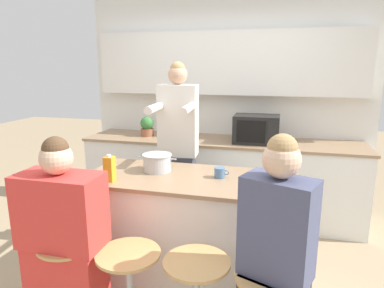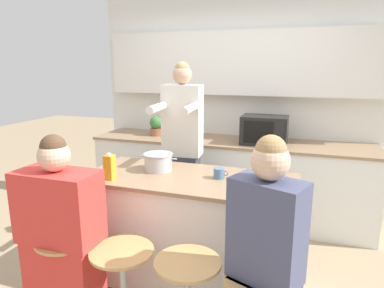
{
  "view_description": "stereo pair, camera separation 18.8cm",
  "coord_description": "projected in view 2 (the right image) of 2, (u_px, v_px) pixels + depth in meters",
  "views": [
    {
      "loc": [
        0.67,
        -2.48,
        1.79
      ],
      "look_at": [
        0.0,
        0.07,
        1.19
      ],
      "focal_mm": 32.0,
      "sensor_mm": 36.0,
      "label": 1
    },
    {
      "loc": [
        0.85,
        -2.43,
        1.79
      ],
      "look_at": [
        0.0,
        0.07,
        1.19
      ],
      "focal_mm": 32.0,
      "sensor_mm": 36.0,
      "label": 2
    }
  ],
  "objects": [
    {
      "name": "bar_stool_center_left",
      "position": [
        123.0,
        285.0,
        2.26
      ],
      "size": [
        0.42,
        0.42,
        0.63
      ],
      "color": "tan",
      "rests_on": "ground_plane"
    },
    {
      "name": "banana_bunch",
      "position": [
        269.0,
        182.0,
        2.5
      ],
      "size": [
        0.18,
        0.13,
        0.06
      ],
      "color": "yellow",
      "rests_on": "kitchen_island"
    },
    {
      "name": "wall_back",
      "position": [
        236.0,
        87.0,
        4.19
      ],
      "size": [
        3.51,
        0.22,
        2.7
      ],
      "color": "silver",
      "rests_on": "ground_plane"
    },
    {
      "name": "person_wrapped_blanket",
      "position": [
        62.0,
        239.0,
        2.33
      ],
      "size": [
        0.55,
        0.29,
        1.37
      ],
      "rotation": [
        0.0,
        0.0,
        0.01
      ],
      "color": "red",
      "rests_on": "ground_plane"
    },
    {
      "name": "cooking_pot",
      "position": [
        158.0,
        162.0,
        2.85
      ],
      "size": [
        0.33,
        0.24,
        0.14
      ],
      "color": "#B7BABC",
      "rests_on": "kitchen_island"
    },
    {
      "name": "coffee_cup_near",
      "position": [
        219.0,
        173.0,
        2.66
      ],
      "size": [
        0.12,
        0.08,
        0.08
      ],
      "color": "#4C7099",
      "rests_on": "kitchen_island"
    },
    {
      "name": "person_cooking",
      "position": [
        183.0,
        157.0,
        3.34
      ],
      "size": [
        0.41,
        0.62,
        1.83
      ],
      "rotation": [
        0.0,
        0.0,
        0.08
      ],
      "color": "#383842",
      "rests_on": "ground_plane"
    },
    {
      "name": "microwave",
      "position": [
        264.0,
        130.0,
        3.8
      ],
      "size": [
        0.5,
        0.35,
        0.31
      ],
      "color": "black",
      "rests_on": "back_counter"
    },
    {
      "name": "fruit_bowl",
      "position": [
        260.0,
        190.0,
        2.31
      ],
      "size": [
        0.17,
        0.17,
        0.07
      ],
      "color": "silver",
      "rests_on": "kitchen_island"
    },
    {
      "name": "ground_plane",
      "position": [
        189.0,
        282.0,
        2.9
      ],
      "size": [
        16.0,
        16.0,
        0.0
      ],
      "primitive_type": "plane",
      "color": "tan"
    },
    {
      "name": "bar_stool_leftmost",
      "position": [
        69.0,
        271.0,
        2.41
      ],
      "size": [
        0.42,
        0.42,
        0.63
      ],
      "color": "tan",
      "rests_on": "ground_plane"
    },
    {
      "name": "back_counter",
      "position": [
        228.0,
        178.0,
        4.12
      ],
      "size": [
        3.26,
        0.7,
        0.94
      ],
      "color": "white",
      "rests_on": "ground_plane"
    },
    {
      "name": "potted_plant",
      "position": [
        156.0,
        126.0,
        4.28
      ],
      "size": [
        0.16,
        0.16,
        0.24
      ],
      "color": "#93563D",
      "rests_on": "back_counter"
    },
    {
      "name": "juice_carton",
      "position": [
        110.0,
        167.0,
        2.62
      ],
      "size": [
        0.07,
        0.07,
        0.21
      ],
      "color": "gold",
      "rests_on": "kitchen_island"
    },
    {
      "name": "person_seated_near",
      "position": [
        264.0,
        272.0,
        1.9
      ],
      "size": [
        0.44,
        0.37,
        1.45
      ],
      "rotation": [
        0.0,
        0.0,
        -0.37
      ],
      "color": "#333338",
      "rests_on": "ground_plane"
    },
    {
      "name": "kitchen_island",
      "position": [
        189.0,
        231.0,
        2.8
      ],
      "size": [
        1.67,
        0.75,
        0.94
      ],
      "color": "black",
      "rests_on": "ground_plane"
    }
  ]
}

